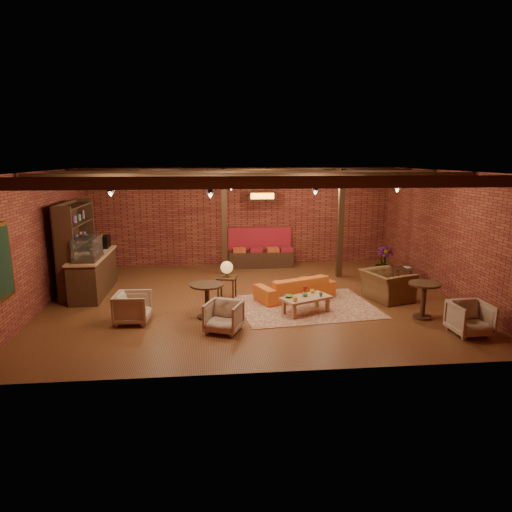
{
  "coord_description": "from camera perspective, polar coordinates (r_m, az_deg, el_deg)",
  "views": [
    {
      "loc": [
        -1.0,
        -10.99,
        3.52
      ],
      "look_at": [
        0.12,
        0.2,
        1.08
      ],
      "focal_mm": 32.0,
      "sensor_mm": 36.0,
      "label": 1
    }
  ],
  "objects": [
    {
      "name": "side_table_book",
      "position": [
        13.42,
        18.08,
        -1.57
      ],
      "size": [
        0.58,
        0.58,
        0.52
      ],
      "rotation": [
        0.0,
        0.0,
        -0.38
      ],
      "color": "black",
      "rests_on": "floor"
    },
    {
      "name": "sofa",
      "position": [
        11.65,
        4.91,
        -3.89
      ],
      "size": [
        2.15,
        1.47,
        0.59
      ],
      "primitive_type": "imported",
      "rotation": [
        0.0,
        0.0,
        3.52
      ],
      "color": "#C7571B",
      "rests_on": "floor"
    },
    {
      "name": "service_counter",
      "position": [
        12.67,
        -19.71,
        -0.89
      ],
      "size": [
        0.8,
        2.5,
        1.6
      ],
      "primitive_type": null,
      "color": "black",
      "rests_on": "ground"
    },
    {
      "name": "armchair_right",
      "position": [
        11.9,
        16.08,
        -2.98
      ],
      "size": [
        1.04,
        1.3,
        0.99
      ],
      "primitive_type": "imported",
      "rotation": [
        0.0,
        0.0,
        1.88
      ],
      "color": "brown",
      "rests_on": "floor"
    },
    {
      "name": "rug",
      "position": [
        11.12,
        6.35,
        -6.27
      ],
      "size": [
        3.43,
        2.77,
        0.01
      ],
      "primitive_type": "cube",
      "rotation": [
        0.0,
        0.0,
        0.11
      ],
      "color": "maroon",
      "rests_on": "floor"
    },
    {
      "name": "floor",
      "position": [
        11.58,
        -0.47,
        -5.46
      ],
      "size": [
        10.0,
        10.0,
        0.0
      ],
      "primitive_type": "plane",
      "color": "#411E10",
      "rests_on": "ground"
    },
    {
      "name": "banquette",
      "position": [
        14.93,
        0.57,
        0.57
      ],
      "size": [
        2.1,
        0.7,
        1.0
      ],
      "primitive_type": null,
      "color": "maroon",
      "rests_on": "ground"
    },
    {
      "name": "armchair_far",
      "position": [
        10.23,
        25.21,
        -6.9
      ],
      "size": [
        0.75,
        0.71,
        0.74
      ],
      "primitive_type": "imported",
      "rotation": [
        0.0,
        0.0,
        0.04
      ],
      "color": "beige",
      "rests_on": "floor"
    },
    {
      "name": "ceiling_pipe",
      "position": [
        12.64,
        -1.17,
        9.19
      ],
      "size": [
        9.6,
        0.12,
        0.12
      ],
      "primitive_type": "cylinder",
      "rotation": [
        0.0,
        1.57,
        0.0
      ],
      "color": "black",
      "rests_on": "ceiling"
    },
    {
      "name": "side_table_lamp",
      "position": [
        11.46,
        -3.67,
        -1.8
      ],
      "size": [
        0.57,
        0.57,
        0.98
      ],
      "rotation": [
        0.0,
        0.0,
        -0.24
      ],
      "color": "black",
      "rests_on": "floor"
    },
    {
      "name": "coffee_table",
      "position": [
        10.56,
        6.2,
        -5.32
      ],
      "size": [
        1.27,
        0.99,
        0.64
      ],
      "rotation": [
        0.0,
        0.0,
        0.43
      ],
      "color": "olive",
      "rests_on": "floor"
    },
    {
      "name": "round_table_right",
      "position": [
        10.8,
        20.24,
        -4.56
      ],
      "size": [
        0.69,
        0.69,
        0.81
      ],
      "color": "black",
      "rests_on": "floor"
    },
    {
      "name": "ceiling_spotlights",
      "position": [
        11.05,
        -0.5,
        8.81
      ],
      "size": [
        6.4,
        4.4,
        0.28
      ],
      "primitive_type": null,
      "color": "black",
      "rests_on": "ceiling"
    },
    {
      "name": "wall_front",
      "position": [
        7.31,
        2.38,
        -3.0
      ],
      "size": [
        10.0,
        0.02,
        3.2
      ],
      "primitive_type": "cube",
      "color": "maroon",
      "rests_on": "ground"
    },
    {
      "name": "plant_tall",
      "position": [
        13.82,
        15.92,
        3.0
      ],
      "size": [
        1.59,
        1.59,
        2.83
      ],
      "primitive_type": "imported",
      "rotation": [
        0.0,
        0.0,
        -0.0
      ],
      "color": "#4C7F4C",
      "rests_on": "floor"
    },
    {
      "name": "shelving_hutch",
      "position": [
        12.79,
        -21.47,
        0.93
      ],
      "size": [
        0.52,
        2.0,
        2.4
      ],
      "primitive_type": null,
      "color": "black",
      "rests_on": "ground"
    },
    {
      "name": "plant_counter",
      "position": [
        12.76,
        -19.2,
        1.16
      ],
      "size": [
        0.35,
        0.39,
        0.3
      ],
      "primitive_type": "imported",
      "color": "#337F33",
      "rests_on": "service_counter"
    },
    {
      "name": "wall_back",
      "position": [
        15.14,
        -1.88,
        4.94
      ],
      "size": [
        10.0,
        0.02,
        3.2
      ],
      "primitive_type": "cube",
      "color": "maroon",
      "rests_on": "ground"
    },
    {
      "name": "armchair_b",
      "position": [
        9.45,
        -4.07,
        -7.4
      ],
      "size": [
        0.88,
        0.85,
        0.7
      ],
      "primitive_type": "imported",
      "rotation": [
        0.0,
        0.0,
        -0.4
      ],
      "color": "beige",
      "rests_on": "floor"
    },
    {
      "name": "ceiling_beams",
      "position": [
        11.04,
        -0.5,
        9.95
      ],
      "size": [
        9.8,
        6.4,
        0.22
      ],
      "primitive_type": null,
      "color": "black",
      "rests_on": "ceiling"
    },
    {
      "name": "wall_right",
      "position": [
        12.67,
        22.68,
        2.56
      ],
      "size": [
        0.02,
        8.0,
        3.2
      ],
      "primitive_type": "cube",
      "color": "maroon",
      "rests_on": "ground"
    },
    {
      "name": "round_table_left",
      "position": [
        10.22,
        -6.15,
        -4.86
      ],
      "size": [
        0.75,
        0.75,
        0.78
      ],
      "color": "black",
      "rests_on": "floor"
    },
    {
      "name": "wall_left",
      "position": [
        11.85,
        -25.35,
        1.72
      ],
      "size": [
        0.02,
        8.0,
        3.2
      ],
      "primitive_type": "cube",
      "color": "maroon",
      "rests_on": "ground"
    },
    {
      "name": "service_sign",
      "position": [
        14.22,
        0.78,
        7.52
      ],
      "size": [
        0.86,
        0.06,
        0.3
      ],
      "primitive_type": "cube",
      "color": "orange",
      "rests_on": "ceiling"
    },
    {
      "name": "chalkboard_menu",
      "position": [
        9.72,
        -29.39,
        -0.76
      ],
      "size": [
        0.08,
        0.96,
        1.46
      ],
      "primitive_type": "cube",
      "color": "black",
      "rests_on": "wall_left"
    },
    {
      "name": "ceiling",
      "position": [
        11.04,
        -0.5,
        10.57
      ],
      "size": [
        10.0,
        8.0,
        0.02
      ],
      "primitive_type": "cube",
      "color": "black",
      "rests_on": "wall_back"
    },
    {
      "name": "post_right",
      "position": [
        13.67,
        10.53,
        3.95
      ],
      "size": [
        0.16,
        0.16,
        3.2
      ],
      "primitive_type": "cube",
      "color": "black",
      "rests_on": "ground"
    },
    {
      "name": "post_left",
      "position": [
        13.73,
        -3.99,
        4.16
      ],
      "size": [
        0.16,
        0.16,
        3.2
      ],
      "primitive_type": "cube",
      "color": "black",
      "rests_on": "ground"
    },
    {
      "name": "armchair_a",
      "position": [
        10.27,
        -15.18,
        -6.08
      ],
      "size": [
        0.71,
        0.76,
        0.74
      ],
      "primitive_type": "imported",
      "rotation": [
        0.0,
        0.0,
        1.51
      ],
      "color": "beige",
      "rests_on": "floor"
    }
  ]
}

